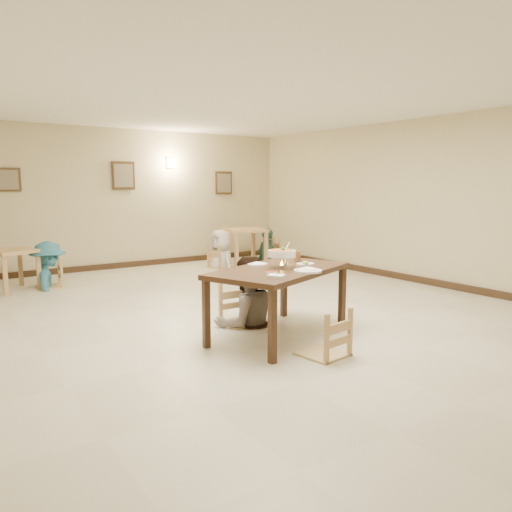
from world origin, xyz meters
TOP-DOWN VIEW (x-y plane):
  - floor at (0.00, 0.00)m, footprint 10.00×10.00m
  - ceiling at (0.00, 0.00)m, footprint 10.00×10.00m
  - wall_back at (0.00, 5.00)m, footprint 10.00×0.00m
  - wall_right at (4.00, 0.00)m, footprint 0.00×10.00m
  - baseboard_back at (0.00, 4.97)m, footprint 8.00×0.06m
  - baseboard_right at (3.97, 0.00)m, footprint 0.06×10.00m
  - picture_a at (-2.20, 4.96)m, footprint 0.55×0.04m
  - picture_b at (0.10, 4.96)m, footprint 0.50×0.04m
  - picture_c at (2.60, 4.96)m, footprint 0.45×0.04m
  - wall_sconce at (1.20, 4.96)m, footprint 0.16×0.05m
  - main_table at (-0.16, -0.96)m, footprint 2.00×1.56m
  - chair_far at (-0.23, -0.24)m, footprint 0.46×0.46m
  - chair_near at (-0.18, -1.77)m, footprint 0.46×0.46m
  - main_diner at (-0.20, -0.30)m, footprint 0.95×0.79m
  - curry_warmer at (-0.13, -0.97)m, footprint 0.37×0.33m
  - rice_plate_far at (-0.24, -0.63)m, footprint 0.26×0.26m
  - rice_plate_near at (-0.04, -1.35)m, footprint 0.32×0.32m
  - fried_plate at (0.25, -0.95)m, footprint 0.24×0.24m
  - chili_dish at (-0.44, -1.20)m, footprint 0.11×0.11m
  - napkin_cutlery at (-0.55, -1.42)m, footprint 0.23×0.27m
  - drink_glass at (0.39, -0.63)m, footprint 0.08×0.08m
  - bg_table_left at (-2.34, 3.73)m, footprint 0.91×0.91m
  - bg_table_right at (2.45, 3.78)m, footprint 0.96×0.96m
  - bg_chair_lr at (-1.79, 3.65)m, footprint 0.43×0.43m
  - bg_chair_rl at (1.80, 3.76)m, footprint 0.45×0.45m
  - bg_chair_rr at (3.09, 3.81)m, footprint 0.51×0.51m
  - bg_diner_b at (-1.79, 3.65)m, footprint 0.77×1.15m
  - bg_diner_c at (1.80, 3.76)m, footprint 0.58×0.85m
  - bg_diner_d at (3.09, 3.81)m, footprint 0.59×1.01m

SIDE VIEW (x-z plane):
  - floor at x=0.00m, z-range 0.00..0.00m
  - baseboard_back at x=0.00m, z-range 0.00..0.12m
  - baseboard_right at x=3.97m, z-range 0.00..0.12m
  - bg_chair_lr at x=-1.79m, z-range 0.00..0.91m
  - bg_chair_rl at x=1.80m, z-range 0.00..0.95m
  - chair_far at x=-0.23m, z-range 0.00..0.97m
  - chair_near at x=-0.18m, z-range 0.00..0.97m
  - bg_chair_rr at x=3.09m, z-range 0.00..1.08m
  - bg_table_left at x=-2.34m, z-range 0.22..0.93m
  - bg_table_right at x=2.45m, z-range 0.27..1.10m
  - main_table at x=-0.16m, z-range 0.33..1.16m
  - bg_diner_d at x=3.09m, z-range 0.00..1.61m
  - bg_diner_b at x=-1.79m, z-range 0.00..1.64m
  - bg_diner_c at x=1.80m, z-range 0.00..1.67m
  - chili_dish at x=-0.44m, z-range 0.83..0.85m
  - rice_plate_far at x=-0.24m, z-range 0.81..0.87m
  - napkin_cutlery at x=-0.55m, z-range 0.83..0.86m
  - rice_plate_near at x=-0.04m, z-range 0.81..0.88m
  - fried_plate at x=0.25m, z-range 0.82..0.87m
  - main_diner at x=-0.20m, z-range 0.00..1.78m
  - drink_glass at x=0.39m, z-range 0.82..0.98m
  - curry_warmer at x=-0.13m, z-range 0.85..1.15m
  - wall_back at x=0.00m, z-range -3.50..6.50m
  - wall_right at x=4.00m, z-range -3.50..6.50m
  - picture_c at x=2.60m, z-range 1.57..2.12m
  - picture_a at x=-2.20m, z-range 1.67..2.12m
  - picture_b at x=0.10m, z-range 1.70..2.30m
  - wall_sconce at x=1.20m, z-range 2.19..2.41m
  - ceiling at x=0.00m, z-range 3.00..3.00m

